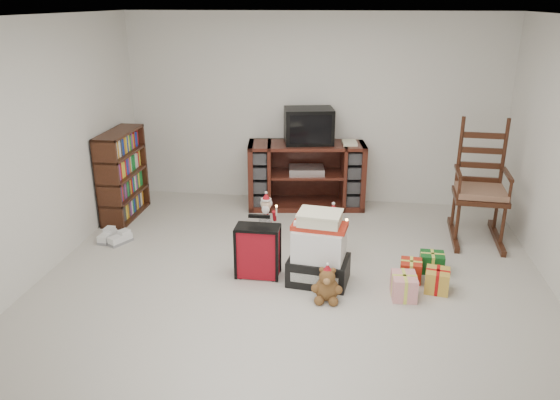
# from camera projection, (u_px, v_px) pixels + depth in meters

# --- Properties ---
(room) EXTENTS (5.01, 5.01, 2.51)m
(room) POSITION_uv_depth(u_px,v_px,m) (292.00, 163.00, 4.91)
(room) COLOR beige
(room) RESTS_ON ground
(tv_stand) EXTENTS (1.58, 0.74, 0.87)m
(tv_stand) POSITION_uv_depth(u_px,v_px,m) (306.00, 175.00, 7.24)
(tv_stand) COLOR #4C1F15
(tv_stand) RESTS_ON floor
(bookshelf) EXTENTS (0.30, 0.91, 1.11)m
(bookshelf) POSITION_uv_depth(u_px,v_px,m) (123.00, 176.00, 6.87)
(bookshelf) COLOR #3E1C11
(bookshelf) RESTS_ON floor
(rocking_chair) EXTENTS (0.63, 0.98, 1.44)m
(rocking_chair) POSITION_uv_depth(u_px,v_px,m) (478.00, 197.00, 6.28)
(rocking_chair) COLOR #3E1C11
(rocking_chair) RESTS_ON floor
(gift_pile) EXTENTS (0.62, 0.49, 0.72)m
(gift_pile) POSITION_uv_depth(u_px,v_px,m) (319.00, 253.00, 5.30)
(gift_pile) COLOR black
(gift_pile) RESTS_ON floor
(red_suitcase) EXTENTS (0.42, 0.23, 0.63)m
(red_suitcase) POSITION_uv_depth(u_px,v_px,m) (258.00, 251.00, 5.43)
(red_suitcase) COLOR maroon
(red_suitcase) RESTS_ON floor
(stocking) EXTENTS (0.31, 0.14, 0.67)m
(stocking) POSITION_uv_depth(u_px,v_px,m) (307.00, 255.00, 5.22)
(stocking) COLOR #0D7A19
(stocking) RESTS_ON floor
(teddy_bear) EXTENTS (0.22, 0.20, 0.33)m
(teddy_bear) POSITION_uv_depth(u_px,v_px,m) (327.00, 286.00, 5.03)
(teddy_bear) COLOR brown
(teddy_bear) RESTS_ON floor
(santa_figurine) EXTENTS (0.30, 0.28, 0.61)m
(santa_figurine) POSITION_uv_depth(u_px,v_px,m) (332.00, 236.00, 5.87)
(santa_figurine) COLOR maroon
(santa_figurine) RESTS_ON floor
(mrs_claus_figurine) EXTENTS (0.27, 0.26, 0.56)m
(mrs_claus_figurine) POSITION_uv_depth(u_px,v_px,m) (266.00, 220.00, 6.34)
(mrs_claus_figurine) COLOR maroon
(mrs_claus_figurine) RESTS_ON floor
(sneaker_pair) EXTENTS (0.37, 0.31, 0.10)m
(sneaker_pair) POSITION_uv_depth(u_px,v_px,m) (114.00, 238.00, 6.27)
(sneaker_pair) COLOR silver
(sneaker_pair) RESTS_ON floor
(gift_cluster) EXTENTS (0.57, 0.87, 0.26)m
(gift_cluster) POSITION_uv_depth(u_px,v_px,m) (423.00, 273.00, 5.30)
(gift_cluster) COLOR #A92413
(gift_cluster) RESTS_ON floor
(crt_television) EXTENTS (0.69, 0.56, 0.45)m
(crt_television) POSITION_uv_depth(u_px,v_px,m) (309.00, 126.00, 7.03)
(crt_television) COLOR black
(crt_television) RESTS_ON tv_stand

